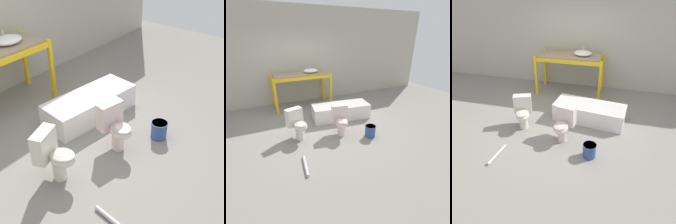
{
  "view_description": "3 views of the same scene",
  "coord_description": "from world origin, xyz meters",
  "views": [
    {
      "loc": [
        -2.67,
        -2.95,
        3.07
      ],
      "look_at": [
        0.38,
        -0.6,
        0.55
      ],
      "focal_mm": 50.0,
      "sensor_mm": 36.0,
      "label": 1
    },
    {
      "loc": [
        -1.34,
        -4.15,
        2.28
      ],
      "look_at": [
        0.27,
        -0.66,
        0.58
      ],
      "focal_mm": 28.0,
      "sensor_mm": 36.0,
      "label": 2
    },
    {
      "loc": [
        1.21,
        -4.29,
        2.92
      ],
      "look_at": [
        0.27,
        -0.52,
        0.55
      ],
      "focal_mm": 35.0,
      "sensor_mm": 36.0,
      "label": 3
    }
  ],
  "objects": [
    {
      "name": "ground_plane",
      "position": [
        0.0,
        0.0,
        0.0
      ],
      "size": [
        12.0,
        12.0,
        0.0
      ],
      "primitive_type": "plane",
      "color": "gray"
    },
    {
      "name": "sink_basin",
      "position": [
        0.29,
        1.56,
        1.2
      ],
      "size": [
        0.49,
        0.4,
        0.22
      ],
      "color": "white",
      "rests_on": "shelving_rack"
    },
    {
      "name": "bathtub_main",
      "position": [
        0.73,
        0.15,
        0.24
      ],
      "size": [
        1.71,
        0.85,
        0.42
      ],
      "rotation": [
        0.0,
        0.0,
        -0.13
      ],
      "color": "white",
      "rests_on": "ground_plane"
    },
    {
      "name": "toilet_near",
      "position": [
        0.31,
        -0.71,
        0.4
      ],
      "size": [
        0.44,
        0.58,
        0.73
      ],
      "rotation": [
        0.0,
        0.0,
        -0.21
      ],
      "color": "silver",
      "rests_on": "ground_plane"
    },
    {
      "name": "toilet_far",
      "position": [
        -0.69,
        -0.46,
        0.4
      ],
      "size": [
        0.48,
        0.6,
        0.73
      ],
      "rotation": [
        0.0,
        0.0,
        0.32
      ],
      "color": "silver",
      "rests_on": "ground_plane"
    },
    {
      "name": "bucket_white",
      "position": [
        0.92,
        -1.12,
        0.15
      ],
      "size": [
        0.27,
        0.27,
        0.28
      ],
      "color": "#334C8C",
      "rests_on": "ground_plane"
    },
    {
      "name": "loose_pipe",
      "position": [
        -0.81,
        -1.53,
        0.03
      ],
      "size": [
        0.12,
        0.56,
        0.06
      ],
      "color": "#B7B7BC",
      "rests_on": "ground_plane"
    }
  ]
}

